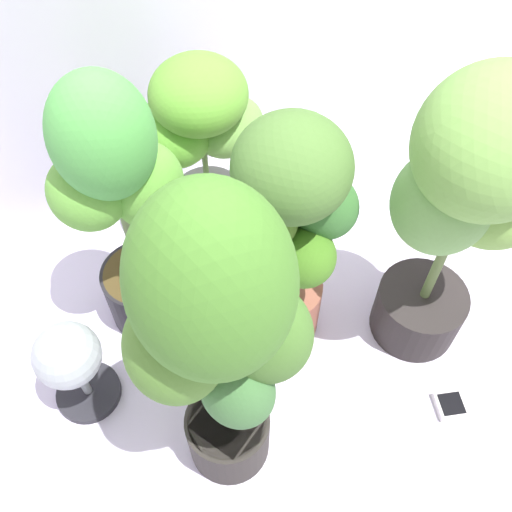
{
  "coord_description": "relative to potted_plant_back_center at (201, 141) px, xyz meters",
  "views": [
    {
      "loc": [
        -0.54,
        -0.59,
        1.54
      ],
      "look_at": [
        -0.07,
        0.15,
        0.34
      ],
      "focal_mm": 39.9,
      "sensor_mm": 36.0,
      "label": 1
    }
  ],
  "objects": [
    {
      "name": "potted_plant_front_left",
      "position": [
        -0.33,
        -0.69,
        0.21
      ],
      "size": [
        0.42,
        0.39,
        1.0
      ],
      "color": "#282420",
      "rests_on": "ground"
    },
    {
      "name": "hygrometer_box",
      "position": [
        0.25,
        -0.93,
        -0.39
      ],
      "size": [
        0.11,
        0.11,
        0.03
      ],
      "rotation": [
        0.0,
        0.0,
        2.72
      ],
      "color": "white",
      "rests_on": "ground"
    },
    {
      "name": "ground_plane",
      "position": [
        0.01,
        -0.55,
        -0.41
      ],
      "size": [
        8.0,
        8.0,
        0.0
      ],
      "primitive_type": "plane",
      "color": "silver",
      "rests_on": "ground"
    },
    {
      "name": "floor_fan",
      "position": [
        -0.59,
        -0.35,
        -0.19
      ],
      "size": [
        0.2,
        0.2,
        0.33
      ],
      "rotation": [
        0.0,
        0.0,
        1.73
      ],
      "color": "#222227",
      "rests_on": "ground"
    },
    {
      "name": "potted_plant_front_right",
      "position": [
        0.33,
        -0.67,
        0.17
      ],
      "size": [
        0.45,
        0.43,
        0.91
      ],
      "color": "#282322",
      "rests_on": "ground"
    },
    {
      "name": "potted_plant_center",
      "position": [
        -0.01,
        -0.45,
        0.06
      ],
      "size": [
        0.42,
        0.35,
        0.79
      ],
      "color": "brown",
      "rests_on": "ground"
    },
    {
      "name": "potted_plant_back_left",
      "position": [
        -0.32,
        -0.18,
        0.08
      ],
      "size": [
        0.38,
        0.31,
        0.87
      ],
      "color": "black",
      "rests_on": "ground"
    },
    {
      "name": "potted_plant_back_center",
      "position": [
        0.0,
        0.0,
        0.0
      ],
      "size": [
        0.43,
        0.37,
        0.67
      ],
      "color": "gray",
      "rests_on": "ground"
    }
  ]
}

